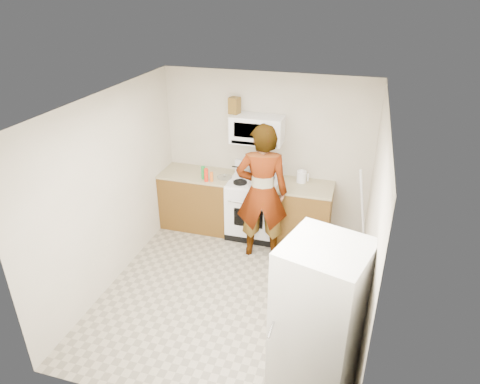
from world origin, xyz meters
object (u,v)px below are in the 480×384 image
at_px(person, 262,193).
at_px(fridge, 319,325).
at_px(saucepan, 248,171).
at_px(microwave, 257,129).
at_px(kettle, 302,177).
at_px(gas_range, 254,206).

xyz_separation_m(person, fridge, (1.07, -2.18, -0.15)).
relative_size(person, saucepan, 8.60).
xyz_separation_m(microwave, kettle, (0.69, 0.01, -0.68)).
xyz_separation_m(microwave, fridge, (1.31, -2.82, -0.85)).
bearing_deg(gas_range, kettle, 11.22).
bearing_deg(gas_range, saucepan, 135.85).
bearing_deg(fridge, microwave, 131.01).
distance_m(fridge, saucepan, 3.18).
relative_size(gas_range, saucepan, 4.86).
bearing_deg(person, gas_range, -76.42).
bearing_deg(fridge, kettle, 118.37).
xyz_separation_m(gas_range, saucepan, (-0.14, 0.14, 0.53)).
bearing_deg(microwave, fridge, -65.13).
distance_m(gas_range, saucepan, 0.57).
distance_m(gas_range, fridge, 3.02).
bearing_deg(fridge, saucepan, 133.24).
xyz_separation_m(person, saucepan, (-0.38, 0.65, 0.02)).
bearing_deg(saucepan, person, -59.35).
xyz_separation_m(fridge, kettle, (-0.61, 2.83, 0.17)).
bearing_deg(fridge, gas_range, 132.04).
bearing_deg(microwave, kettle, 0.81).
distance_m(fridge, kettle, 2.90).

